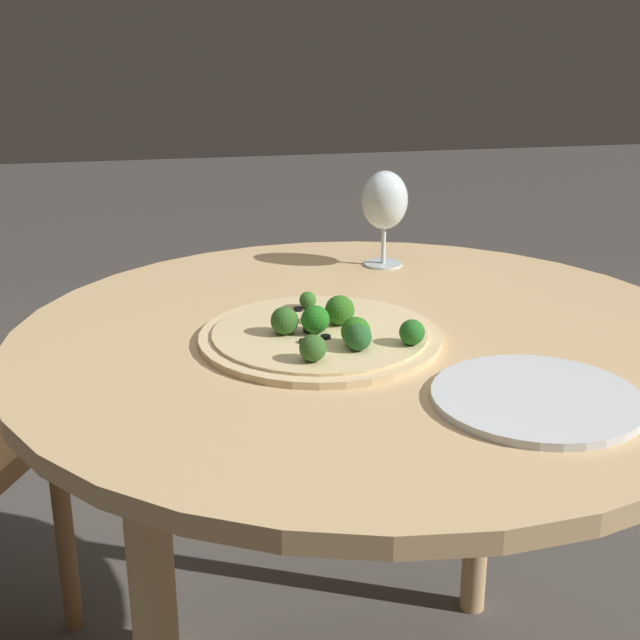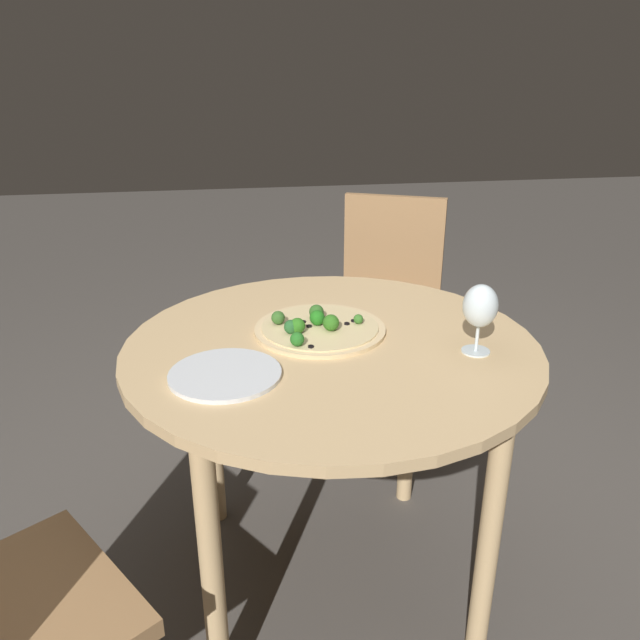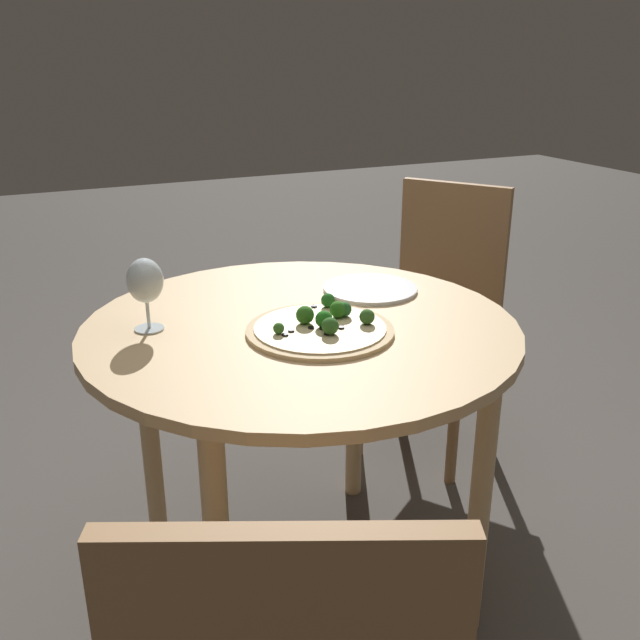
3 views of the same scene
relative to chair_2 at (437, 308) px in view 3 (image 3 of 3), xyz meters
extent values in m
plane|color=#4C4742|center=(-0.50, 0.72, -0.50)|extent=(12.00, 12.00, 0.00)
cylinder|color=tan|center=(-0.50, 0.72, 0.23)|extent=(1.00, 1.00, 0.03)
cylinder|color=tan|center=(-0.81, 0.41, -0.14)|extent=(0.05, 0.05, 0.72)
cylinder|color=tan|center=(-0.19, 0.41, -0.14)|extent=(0.05, 0.05, 0.72)
cylinder|color=tan|center=(-0.81, 1.04, -0.14)|extent=(0.05, 0.05, 0.72)
cylinder|color=tan|center=(-0.19, 1.04, -0.14)|extent=(0.05, 0.05, 0.72)
cube|color=#997047|center=(-0.04, 0.06, -0.05)|extent=(0.56, 0.56, 0.04)
cube|color=#997047|center=(0.07, -0.10, 0.19)|extent=(0.33, 0.24, 0.44)
cylinder|color=#997047|center=(0.00, 0.29, -0.28)|extent=(0.04, 0.04, 0.43)
cylinder|color=#997047|center=(-0.28, 0.10, -0.28)|extent=(0.04, 0.04, 0.43)
cylinder|color=#997047|center=(0.20, 0.01, -0.28)|extent=(0.04, 0.04, 0.43)
cylinder|color=#997047|center=(-0.08, -0.18, -0.28)|extent=(0.04, 0.04, 0.43)
cylinder|color=#DBBC89|center=(-0.57, 0.71, 0.25)|extent=(0.33, 0.33, 0.01)
cylinder|color=beige|center=(-0.57, 0.71, 0.25)|extent=(0.29, 0.29, 0.00)
sphere|color=#325E24|center=(-0.60, 0.60, 0.27)|extent=(0.03, 0.03, 0.03)
sphere|color=#265B2A|center=(-0.54, 0.63, 0.27)|extent=(0.03, 0.03, 0.03)
sphere|color=#206C1A|center=(-0.58, 0.70, 0.28)|extent=(0.04, 0.04, 0.04)
sphere|color=#336824|center=(-0.57, 0.81, 0.27)|extent=(0.02, 0.02, 0.02)
sphere|color=#2D5C21|center=(-0.62, 0.71, 0.27)|extent=(0.04, 0.04, 0.04)
sphere|color=#2D671C|center=(-0.54, 0.73, 0.28)|extent=(0.04, 0.04, 0.04)
sphere|color=#236620|center=(-0.46, 0.64, 0.27)|extent=(0.03, 0.03, 0.03)
sphere|color=#2C6D1C|center=(-0.54, 0.65, 0.28)|extent=(0.04, 0.04, 0.04)
cylinder|color=black|center=(-0.45, 0.67, 0.26)|extent=(0.01, 0.01, 0.00)
cylinder|color=black|center=(-0.62, 0.71, 0.26)|extent=(0.01, 0.01, 0.00)
cylinder|color=black|center=(-0.60, 0.67, 0.26)|extent=(0.01, 0.01, 0.00)
cylinder|color=black|center=(-0.57, 0.73, 0.26)|extent=(0.01, 0.01, 0.00)
cylinder|color=black|center=(-0.57, 0.78, 0.26)|extent=(0.01, 0.01, 0.00)
cylinder|color=black|center=(-0.57, 0.68, 0.26)|extent=(0.01, 0.01, 0.00)
cylinder|color=black|center=(-0.59, 0.80, 0.26)|extent=(0.01, 0.01, 0.00)
cylinder|color=black|center=(-0.59, 0.71, 0.26)|extent=(0.01, 0.01, 0.00)
cylinder|color=silver|center=(-0.39, 1.05, 0.24)|extent=(0.07, 0.07, 0.00)
cylinder|color=silver|center=(-0.39, 1.05, 0.28)|extent=(0.01, 0.01, 0.06)
ellipsoid|color=silver|center=(-0.39, 1.05, 0.36)|extent=(0.08, 0.08, 0.10)
cylinder|color=silver|center=(-0.36, 0.47, 0.25)|extent=(0.24, 0.24, 0.01)
camera|label=1|loc=(-0.79, -0.41, 0.68)|focal=50.00mm
camera|label=2|loc=(0.85, 0.48, 0.87)|focal=35.00mm
camera|label=3|loc=(-1.90, 1.33, 0.84)|focal=40.00mm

